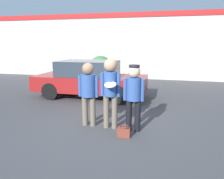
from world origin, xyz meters
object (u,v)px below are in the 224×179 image
object	(u,v)px
person_middle_with_frisbee	(110,87)
person_left	(88,89)
parked_car_near	(90,79)
handbag	(124,132)
shrub	(101,68)
person_right	(134,92)

from	to	relation	value
person_middle_with_frisbee	person_left	bearing A→B (deg)	176.75
parked_car_near	person_middle_with_frisbee	bearing A→B (deg)	-61.98
parked_car_near	handbag	bearing A→B (deg)	-59.64
shrub	parked_car_near	bearing A→B (deg)	-78.98
person_middle_with_frisbee	shrub	bearing A→B (deg)	108.51
person_left	person_middle_with_frisbee	world-z (taller)	person_middle_with_frisbee
person_left	parked_car_near	distance (m)	3.22
person_right	parked_car_near	xyz separation A→B (m)	(-2.24, 3.11, -0.26)
person_left	parked_car_near	world-z (taller)	person_left
person_left	person_middle_with_frisbee	xyz separation A→B (m)	(0.60, -0.03, 0.08)
handbag	person_right	bearing A→B (deg)	70.83
handbag	shrub	bearing A→B (deg)	110.36
person_right	parked_car_near	world-z (taller)	person_right
person_middle_with_frisbee	parked_car_near	distance (m)	3.50
parked_car_near	person_left	bearing A→B (deg)	-71.21
person_left	shrub	bearing A→B (deg)	104.29
person_left	person_right	xyz separation A→B (m)	(1.20, -0.08, -0.01)
person_left	person_right	world-z (taller)	person_left
handbag	parked_car_near	bearing A→B (deg)	120.36
shrub	handbag	size ratio (longest dim) A/B	4.78
person_left	shrub	distance (m)	7.61
person_middle_with_frisbee	parked_car_near	world-z (taller)	person_middle_with_frisbee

